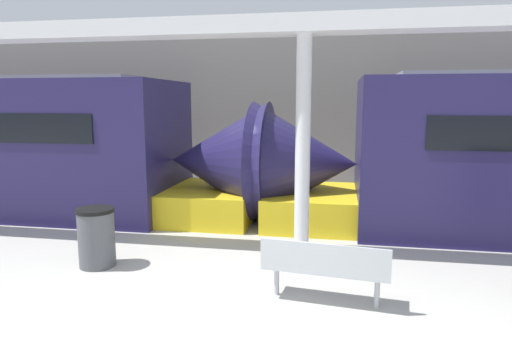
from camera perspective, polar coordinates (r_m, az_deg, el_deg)
name	(u,v)px	position (r m, az deg, el deg)	size (l,w,h in m)	color
ground_plane	(228,341)	(5.41, -3.53, -19.93)	(60.00, 60.00, 0.00)	#B2AFA8
station_wall	(300,106)	(13.72, 5.55, 8.65)	(56.00, 0.20, 5.00)	gray
bench_near	(325,266)	(6.12, 8.60, -11.11)	(1.71, 0.65, 0.85)	#ADB2B7
trash_bin	(97,237)	(7.82, -19.31, -7.29)	(0.60, 0.60, 0.95)	#4C4F54
support_column_near	(303,150)	(7.51, 5.86, 3.14)	(0.25, 0.25, 3.69)	silver
canopy_beam	(305,25)	(7.56, 6.12, 18.26)	(28.00, 0.60, 0.28)	silver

